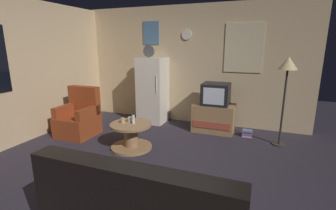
{
  "coord_description": "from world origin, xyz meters",
  "views": [
    {
      "loc": [
        1.57,
        -2.98,
        1.78
      ],
      "look_at": [
        0.05,
        0.9,
        0.75
      ],
      "focal_mm": 26.11,
      "sensor_mm": 36.0,
      "label": 1
    }
  ],
  "objects_px": {
    "fridge": "(153,90)",
    "book_stack": "(247,133)",
    "mug_ceramic_tan": "(123,120)",
    "crt_tv": "(216,94)",
    "mug_ceramic_white": "(130,119)",
    "wine_glass": "(133,119)",
    "armchair": "(79,119)",
    "standing_lamp": "(287,70)",
    "tv_stand": "(214,118)",
    "coffee_table": "(131,136)"
  },
  "relations": [
    {
      "from": "crt_tv",
      "to": "mug_ceramic_tan",
      "type": "distance_m",
      "value": 1.98
    },
    {
      "from": "standing_lamp",
      "to": "book_stack",
      "type": "bearing_deg",
      "value": 158.78
    },
    {
      "from": "tv_stand",
      "to": "coffee_table",
      "type": "xyz_separation_m",
      "value": [
        -1.17,
        -1.41,
        -0.06
      ]
    },
    {
      "from": "standing_lamp",
      "to": "mug_ceramic_white",
      "type": "height_order",
      "value": "standing_lamp"
    },
    {
      "from": "wine_glass",
      "to": "coffee_table",
      "type": "bearing_deg",
      "value": -153.5
    },
    {
      "from": "fridge",
      "to": "armchair",
      "type": "relative_size",
      "value": 1.84
    },
    {
      "from": "coffee_table",
      "to": "armchair",
      "type": "bearing_deg",
      "value": 170.85
    },
    {
      "from": "standing_lamp",
      "to": "mug_ceramic_tan",
      "type": "height_order",
      "value": "standing_lamp"
    },
    {
      "from": "mug_ceramic_white",
      "to": "book_stack",
      "type": "height_order",
      "value": "mug_ceramic_white"
    },
    {
      "from": "book_stack",
      "to": "tv_stand",
      "type": "bearing_deg",
      "value": 173.71
    },
    {
      "from": "wine_glass",
      "to": "book_stack",
      "type": "xyz_separation_m",
      "value": [
        1.83,
        1.31,
        -0.46
      ]
    },
    {
      "from": "fridge",
      "to": "wine_glass",
      "type": "xyz_separation_m",
      "value": [
        0.33,
        -1.53,
        -0.23
      ]
    },
    {
      "from": "book_stack",
      "to": "wine_glass",
      "type": "bearing_deg",
      "value": -144.4
    },
    {
      "from": "coffee_table",
      "to": "armchair",
      "type": "relative_size",
      "value": 0.75
    },
    {
      "from": "mug_ceramic_tan",
      "to": "armchair",
      "type": "relative_size",
      "value": 0.09
    },
    {
      "from": "wine_glass",
      "to": "tv_stand",
      "type": "bearing_deg",
      "value": 50.73
    },
    {
      "from": "coffee_table",
      "to": "fridge",
      "type": "bearing_deg",
      "value": 100.53
    },
    {
      "from": "coffee_table",
      "to": "armchair",
      "type": "distance_m",
      "value": 1.33
    },
    {
      "from": "crt_tv",
      "to": "mug_ceramic_tan",
      "type": "relative_size",
      "value": 6.0
    },
    {
      "from": "fridge",
      "to": "mug_ceramic_white",
      "type": "relative_size",
      "value": 19.67
    },
    {
      "from": "armchair",
      "to": "book_stack",
      "type": "distance_m",
      "value": 3.38
    },
    {
      "from": "mug_ceramic_white",
      "to": "mug_ceramic_tan",
      "type": "xyz_separation_m",
      "value": [
        -0.09,
        -0.1,
        0.0
      ]
    },
    {
      "from": "crt_tv",
      "to": "standing_lamp",
      "type": "distance_m",
      "value": 1.4
    },
    {
      "from": "mug_ceramic_white",
      "to": "coffee_table",
      "type": "bearing_deg",
      "value": -53.6
    },
    {
      "from": "book_stack",
      "to": "mug_ceramic_tan",
      "type": "bearing_deg",
      "value": -146.32
    },
    {
      "from": "crt_tv",
      "to": "coffee_table",
      "type": "height_order",
      "value": "crt_tv"
    },
    {
      "from": "wine_glass",
      "to": "mug_ceramic_tan",
      "type": "bearing_deg",
      "value": -169.01
    },
    {
      "from": "mug_ceramic_white",
      "to": "tv_stand",
      "type": "bearing_deg",
      "value": 47.03
    },
    {
      "from": "standing_lamp",
      "to": "wine_glass",
      "type": "height_order",
      "value": "standing_lamp"
    },
    {
      "from": "armchair",
      "to": "crt_tv",
      "type": "bearing_deg",
      "value": 25.44
    },
    {
      "from": "standing_lamp",
      "to": "book_stack",
      "type": "height_order",
      "value": "standing_lamp"
    },
    {
      "from": "wine_glass",
      "to": "mug_ceramic_tan",
      "type": "relative_size",
      "value": 1.67
    },
    {
      "from": "standing_lamp",
      "to": "book_stack",
      "type": "relative_size",
      "value": 7.46
    },
    {
      "from": "mug_ceramic_white",
      "to": "armchair",
      "type": "height_order",
      "value": "armchair"
    },
    {
      "from": "tv_stand",
      "to": "mug_ceramic_white",
      "type": "distance_m",
      "value": 1.82
    },
    {
      "from": "fridge",
      "to": "book_stack",
      "type": "height_order",
      "value": "fridge"
    },
    {
      "from": "crt_tv",
      "to": "mug_ceramic_tan",
      "type": "xyz_separation_m",
      "value": [
        -1.35,
        -1.42,
        -0.3
      ]
    },
    {
      "from": "crt_tv",
      "to": "mug_ceramic_white",
      "type": "relative_size",
      "value": 6.0
    },
    {
      "from": "fridge",
      "to": "standing_lamp",
      "type": "bearing_deg",
      "value": -9.32
    },
    {
      "from": "mug_ceramic_white",
      "to": "mug_ceramic_tan",
      "type": "relative_size",
      "value": 1.0
    },
    {
      "from": "mug_ceramic_tan",
      "to": "armchair",
      "type": "height_order",
      "value": "armchair"
    },
    {
      "from": "tv_stand",
      "to": "book_stack",
      "type": "xyz_separation_m",
      "value": [
        0.69,
        -0.08,
        -0.22
      ]
    },
    {
      "from": "standing_lamp",
      "to": "crt_tv",
      "type": "bearing_deg",
      "value": 166.52
    },
    {
      "from": "crt_tv",
      "to": "book_stack",
      "type": "xyz_separation_m",
      "value": [
        0.67,
        -0.08,
        -0.73
      ]
    },
    {
      "from": "fridge",
      "to": "book_stack",
      "type": "relative_size",
      "value": 8.3
    },
    {
      "from": "fridge",
      "to": "mug_ceramic_tan",
      "type": "height_order",
      "value": "fridge"
    },
    {
      "from": "crt_tv",
      "to": "standing_lamp",
      "type": "bearing_deg",
      "value": -13.48
    },
    {
      "from": "wine_glass",
      "to": "mug_ceramic_tan",
      "type": "xyz_separation_m",
      "value": [
        -0.19,
        -0.04,
        -0.03
      ]
    },
    {
      "from": "fridge",
      "to": "tv_stand",
      "type": "xyz_separation_m",
      "value": [
        1.46,
        -0.15,
        -0.47
      ]
    },
    {
      "from": "tv_stand",
      "to": "book_stack",
      "type": "height_order",
      "value": "tv_stand"
    }
  ]
}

